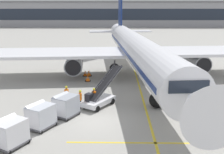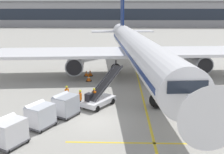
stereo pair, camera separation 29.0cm
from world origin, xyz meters
The scene contains 15 objects.
ground_plane centered at (0.00, 0.00, 0.00)m, with size 600.00×600.00×0.00m, color #9E9B93.
parked_airplane centered at (4.10, 15.39, 3.61)m, with size 37.81×47.16×15.71m.
belt_loader centered at (0.04, 3.63, 0.92)m, with size 3.85×4.98×3.39m.
baggage_cart_lead centered at (-2.67, 1.04, 1.00)m, with size 2.35×2.78×1.91m.
baggage_cart_second centered at (-4.16, -1.21, 1.00)m, with size 2.35×2.78×1.91m.
baggage_cart_third centered at (-5.38, -4.03, 1.00)m, with size 2.35×2.78×1.91m.
ground_crew_by_loader centered at (-3.13, 4.11, 1.00)m, with size 0.34×0.55×1.74m.
ground_crew_by_carts centered at (-0.47, 3.45, 1.00)m, with size 0.43×0.45×1.74m.
ground_crew_marshaller centered at (-1.67, 2.86, 1.00)m, with size 0.33×0.56×1.74m.
safety_cone_engine_keepout centered at (-2.58, 14.77, 0.36)m, with size 0.65×0.65×0.74m.
safety_cone_wingtip centered at (-1.97, 12.15, 0.38)m, with size 0.70×0.70×0.78m.
safety_cone_nose_mark centered at (-2.09, 14.81, 0.39)m, with size 0.71×0.71×0.80m.
apron_guidance_line_lead_in centered at (4.22, 14.47, 0.00)m, with size 0.20×110.00×0.01m.
apron_guidance_line_stop_bar centered at (4.19, -3.51, 0.00)m, with size 12.00×0.20×0.01m.
terminal_building centered at (-3.95, 110.57, 5.74)m, with size 123.56×15.76×11.60m.
Camera 2 is at (1.85, -20.12, 8.90)m, focal length 43.42 mm.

